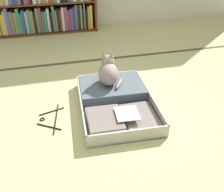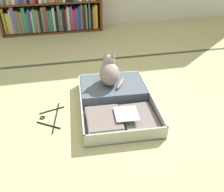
{
  "view_description": "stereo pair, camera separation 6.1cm",
  "coord_description": "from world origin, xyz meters",
  "px_view_note": "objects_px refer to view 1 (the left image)",
  "views": [
    {
      "loc": [
        -0.3,
        -1.45,
        1.23
      ],
      "look_at": [
        0.09,
        0.13,
        0.15
      ],
      "focal_mm": 39.79,
      "sensor_mm": 36.0,
      "label": 1
    },
    {
      "loc": [
        -0.24,
        -1.47,
        1.23
      ],
      "look_at": [
        0.09,
        0.13,
        0.15
      ],
      "focal_mm": 39.79,
      "sensor_mm": 36.0,
      "label": 2
    }
  ],
  "objects_px": {
    "open_suitcase": "(114,99)",
    "clothes_hanger": "(51,119)",
    "black_cat": "(108,72)",
    "bookshelf": "(44,4)"
  },
  "relations": [
    {
      "from": "open_suitcase",
      "to": "clothes_hanger",
      "type": "height_order",
      "value": "open_suitcase"
    },
    {
      "from": "open_suitcase",
      "to": "black_cat",
      "type": "height_order",
      "value": "black_cat"
    },
    {
      "from": "black_cat",
      "to": "clothes_hanger",
      "type": "xyz_separation_m",
      "value": [
        -0.53,
        -0.26,
        -0.21
      ]
    },
    {
      "from": "open_suitcase",
      "to": "clothes_hanger",
      "type": "xyz_separation_m",
      "value": [
        -0.53,
        -0.08,
        -0.04
      ]
    },
    {
      "from": "open_suitcase",
      "to": "bookshelf",
      "type": "bearing_deg",
      "value": 103.61
    },
    {
      "from": "bookshelf",
      "to": "clothes_hanger",
      "type": "relative_size",
      "value": 3.73
    },
    {
      "from": "open_suitcase",
      "to": "clothes_hanger",
      "type": "bearing_deg",
      "value": -170.98
    },
    {
      "from": "black_cat",
      "to": "clothes_hanger",
      "type": "relative_size",
      "value": 0.73
    },
    {
      "from": "open_suitcase",
      "to": "black_cat",
      "type": "bearing_deg",
      "value": 92.14
    },
    {
      "from": "bookshelf",
      "to": "open_suitcase",
      "type": "bearing_deg",
      "value": -76.39
    }
  ]
}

